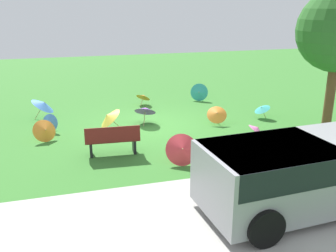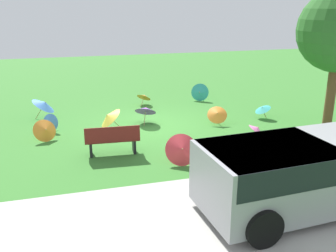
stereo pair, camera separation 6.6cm
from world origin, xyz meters
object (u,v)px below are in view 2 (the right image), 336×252
Objects in this scene: parasol_yellow_0 at (109,117)px; parasol_teal_2 at (200,92)px; parasol_teal_0 at (262,108)px; parasol_blue_0 at (49,123)px; van_dark at (299,170)px; parasol_orange_5 at (144,96)px; parasol_orange_1 at (217,114)px; parasol_pink_0 at (257,129)px; park_bench at (112,140)px; parasol_orange_2 at (45,130)px; parasol_red_0 at (182,149)px; parasol_purple_0 at (146,110)px; parasol_blue_1 at (44,104)px.

parasol_yellow_0 reaches higher than parasol_teal_2.
parasol_blue_0 is (7.95, -0.58, -0.08)m from parasol_teal_0.
parasol_teal_2 is (-1.32, -9.59, -0.51)m from van_dark.
parasol_orange_1 is at bearing 119.19° from parasol_orange_5.
parasol_pink_0 is 1.08× the size of parasol_blue_0.
parasol_teal_2 reaches higher than parasol_orange_5.
park_bench is 2.45× the size of parasol_blue_0.
parasol_teal_0 is 5.16m from parasol_orange_5.
park_bench is at bearing 19.23° from parasol_teal_0.
parasol_yellow_0 reaches higher than parasol_pink_0.
parasol_teal_2 is (-4.75, -5.42, -0.06)m from park_bench.
van_dark is 5.15× the size of parasol_yellow_0.
parasol_teal_0 is at bearing -113.14° from van_dark.
van_dark is 8.04m from parasol_orange_2.
van_dark is 7.19m from parasol_yellow_0.
parasol_red_0 reaches higher than parasol_yellow_0.
parasol_purple_0 reaches higher than parasol_blue_0.
parasol_orange_1 is 2.66m from parasol_purple_0.
parasol_purple_0 is 1.19× the size of parasol_teal_2.
parasol_blue_1 is (0.08, -2.60, 0.22)m from parasol_orange_2.
parasol_pink_0 is at bearing 56.79° from parasol_teal_0.
parasol_orange_2 is (8.07, 0.36, -0.03)m from parasol_teal_0.
parasol_blue_0 is at bearing -47.77° from parasol_red_0.
parasol_yellow_0 is 5.08m from parasol_pink_0.
parasol_teal_0 is at bearing 140.68° from parasol_orange_5.
park_bench is at bearing 1.26° from parasol_pink_0.
parasol_yellow_0 is 0.89× the size of parasol_purple_0.
parasol_blue_0 is (5.95, -0.85, -0.09)m from parasol_orange_1.
parasol_blue_1 reaches higher than parasol_purple_0.
van_dark reaches higher than parasol_orange_2.
parasol_orange_1 is 6.01m from parasol_blue_0.
parasol_orange_2 is (5.37, -5.95, -0.54)m from van_dark.
parasol_blue_0 is at bearing -8.16° from parasol_orange_1.
parasol_orange_1 is at bearing -127.36° from parasol_red_0.
parasol_blue_0 is (-0.11, -0.93, -0.05)m from parasol_orange_2.
parasol_purple_0 is (3.18, -2.65, 0.18)m from parasol_pink_0.
parasol_teal_0 is (-2.69, -6.31, -0.51)m from van_dark.
parasol_pink_0 is (-6.74, 1.67, -0.03)m from parasol_orange_2.
parasol_blue_0 is at bearing -4.14° from parasol_teal_0.
parasol_teal_0 is at bearing 172.14° from parasol_purple_0.
parasol_orange_5 is (-1.95, -3.17, -0.14)m from parasol_yellow_0.
parasol_red_0 is 1.14× the size of parasol_orange_2.
parasol_orange_5 is (-0.38, -6.64, -0.07)m from parasol_red_0.
parasol_orange_5 is 5.93m from parasol_pink_0.
parasol_blue_1 is at bearing 13.86° from parasol_orange_5.
parasol_orange_2 is (2.13, 0.45, -0.15)m from parasol_yellow_0.
van_dark reaches higher than park_bench.
parasol_yellow_0 is (1.57, -3.47, 0.07)m from parasol_red_0.
parasol_red_0 is 5.33m from parasol_blue_0.
parasol_orange_2 is at bearing 2.54° from parasol_teal_0.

